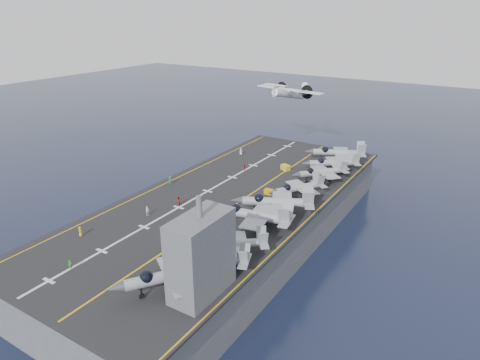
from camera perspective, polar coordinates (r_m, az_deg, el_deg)
The scene contains 29 objects.
ground at distance 96.88m, azimuth -1.27°, elevation -7.91°, with size 500.00×500.00×0.00m, color #142135.
hull at distance 94.51m, azimuth -1.29°, elevation -5.27°, with size 36.00×90.00×10.00m, color #56595E.
flight_deck at distance 92.26m, azimuth -1.32°, elevation -2.40°, with size 38.00×92.00×0.40m, color black.
foul_line at distance 90.69m, azimuth 0.26°, elevation -2.68°, with size 0.35×90.00×0.02m, color gold.
landing_centerline at distance 95.34m, azimuth -4.34°, elevation -1.48°, with size 0.50×90.00×0.02m, color silver.
deck_edge_port at distance 101.82m, azimuth -9.34°, elevation -0.17°, with size 0.25×90.00×0.02m, color gold.
deck_edge_stbd at distance 84.36m, azimuth 9.27°, elevation -4.96°, with size 0.25×90.00×0.02m, color gold.
island_superstructure at distance 59.24m, azimuth -5.26°, elevation -8.80°, with size 5.00×10.00×15.00m, color #56595E, non-canonical shape.
fighter_jet_0 at distance 62.63m, azimuth -9.09°, elevation -12.26°, with size 17.82×19.21×5.55m, color #9BA5AD, non-canonical shape.
fighter_jet_1 at distance 66.78m, azimuth -3.54°, elevation -10.18°, with size 15.17×12.64×4.50m, color #9CA6AF, non-canonical shape.
fighter_jet_2 at distance 70.32m, azimuth -0.81°, elevation -8.38°, with size 15.34×14.60×4.44m, color #99A3AA, non-canonical shape.
fighter_jet_3 at distance 78.23m, azimuth 1.92°, elevation -4.59°, with size 18.01×13.62×5.67m, color #959BA3, non-canonical shape.
fighter_jet_4 at distance 83.70m, azimuth 5.01°, elevation -2.83°, with size 19.44×17.03×5.66m, color gray, non-canonical shape.
fighter_jet_5 at distance 92.06m, azimuth 7.91°, elevation -0.94°, with size 14.93×16.19×4.68m, color gray, non-canonical shape.
fighter_jet_6 at distance 101.68m, azimuth 10.89°, elevation 1.14°, with size 16.11×16.60×4.83m, color #8C949A, non-canonical shape.
fighter_jet_7 at distance 108.14m, azimuth 12.38°, elevation 2.34°, with size 17.44×16.40×5.04m, color #919AA2, non-canonical shape.
fighter_jet_8 at distance 115.52m, azimuth 13.00°, elevation 3.65°, with size 18.78×16.22×5.49m, color gray, non-canonical shape.
tow_cart_a at distance 74.60m, azimuth -8.48°, elevation -8.22°, with size 2.10×1.66×1.10m, color #E6B90B, non-canonical shape.
tow_cart_b at distance 93.64m, azimuth 3.85°, elevation -1.56°, with size 1.92×1.33×1.10m, color #D89E08, non-canonical shape.
tow_cart_c at distance 108.00m, azimuth 6.09°, elevation 1.67°, with size 2.68×2.27×1.36m, color gold, non-canonical shape.
crew_0 at distance 81.50m, azimuth -20.52°, elevation -6.45°, with size 1.29×1.28×1.82m, color yellow.
crew_1 at distance 85.65m, azimuth -12.24°, elevation -4.06°, with size 0.94×1.26×1.91m, color silver.
crew_2 at distance 88.76m, azimuth -8.24°, elevation -2.78°, with size 1.18×1.42×2.03m, color #B21919.
crew_3 at distance 99.91m, azimuth -9.29°, elevation -0.03°, with size 1.35×1.31×1.88m, color #287E3B.
crew_4 at distance 107.23m, azimuth 0.59°, elevation 1.78°, with size 1.03×1.27×1.85m, color #B11F30.
crew_5 at distance 118.84m, azimuth 0.13°, elevation 3.82°, with size 1.36×1.19×1.90m, color silver.
crew_6 at distance 72.35m, azimuth -21.70°, elevation -10.46°, with size 1.18×1.15×1.65m, color #268C33.
crew_7 at distance 81.07m, azimuth -7.14°, elevation -5.19°, with size 1.18×1.43×2.05m, color silver.
transport_plane at distance 146.25m, azimuth 6.58°, elevation 11.32°, with size 27.87×21.33×5.98m, color silver, non-canonical shape.
Camera 1 is at (46.54, -70.17, 47.90)m, focal length 32.00 mm.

